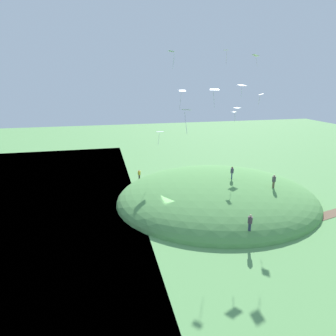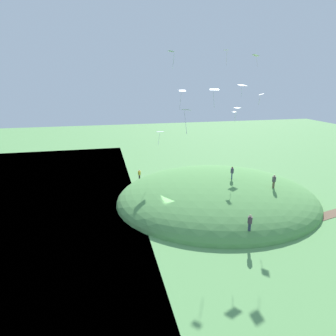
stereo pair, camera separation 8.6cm
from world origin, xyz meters
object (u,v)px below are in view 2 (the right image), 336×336
kite_2 (234,113)px  kite_9 (242,86)px  kite_6 (171,52)px  kite_8 (182,92)px  person_watching_kites (139,173)px  kite_7 (214,91)px  kite_3 (256,56)px  kite_4 (186,112)px  kite_10 (261,95)px  kite_5 (160,132)px  kite_0 (226,52)px  kite_1 (237,108)px  person_with_child (274,180)px  person_near_shore (232,171)px  person_walking_path (250,221)px  mooring_post (149,221)px

kite_2 → kite_9: size_ratio=0.96×
kite_6 → kite_8: 7.10m
person_watching_kites → kite_7: 20.68m
kite_3 → kite_4: kite_3 is taller
kite_10 → kite_3: bearing=92.9°
kite_5 → kite_8: kite_8 is taller
kite_0 → kite_6: kite_0 is taller
kite_1 → kite_3: kite_3 is taller
person_with_child → person_watching_kites: size_ratio=1.11×
person_watching_kites → kite_9: (12.22, -8.94, 13.50)m
person_watching_kites → kite_4: bearing=156.0°
person_watching_kites → kite_0: 21.98m
person_near_shore → kite_7: bearing=153.7°
person_walking_path → mooring_post: (-9.31, 6.12, -2.06)m
kite_0 → kite_7: size_ratio=1.05×
kite_7 → kite_1: bearing=55.2°
kite_9 → kite_0: bearing=90.5°
person_with_child → person_walking_path: (-7.01, -7.14, -1.42)m
person_with_child → person_walking_path: bearing=-76.1°
kite_10 → person_watching_kites: bearing=157.0°
person_with_child → kite_9: bearing=-172.0°
mooring_post → person_watching_kites: bearing=86.7°
person_with_child → kite_0: kite_0 is taller
person_with_child → kite_7: (-9.31, -1.82, 11.05)m
kite_4 → kite_10: kite_10 is taller
kite_6 → kite_2: bearing=42.1°
person_watching_kites → kite_4: kite_4 is taller
person_watching_kites → kite_8: kite_8 is taller
kite_1 → kite_9: size_ratio=1.37×
kite_8 → mooring_post: kite_8 is taller
kite_6 → mooring_post: kite_6 is taller
person_walking_path → kite_2: 18.70m
kite_5 → kite_7: kite_7 is taller
person_watching_kites → kite_3: (16.05, -4.70, 17.41)m
kite_3 → kite_6: (-14.57, -10.64, -0.76)m
person_walking_path → kite_1: 21.63m
kite_1 → kite_3: 8.04m
person_with_child → person_watching_kites: person_with_child is taller
kite_6 → kite_9: kite_6 is taller
kite_9 → person_walking_path: bearing=-108.4°
person_watching_kites → kite_10: bearing=-143.0°
person_near_shore → kite_6: kite_6 is taller
kite_8 → kite_9: (8.15, 1.04, 0.72)m
person_near_shore → person_watching_kites: bearing=67.9°
kite_4 → kite_7: bearing=44.1°
person_with_child → kite_1: (-0.27, 11.17, 7.92)m
kite_2 → kite_9: kite_9 is taller
kite_1 → kite_7: (-9.04, -13.00, 3.14)m
person_with_child → mooring_post: person_with_child is taller
kite_1 → kite_5: size_ratio=1.10×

